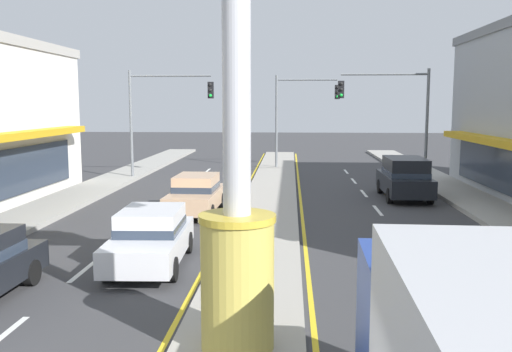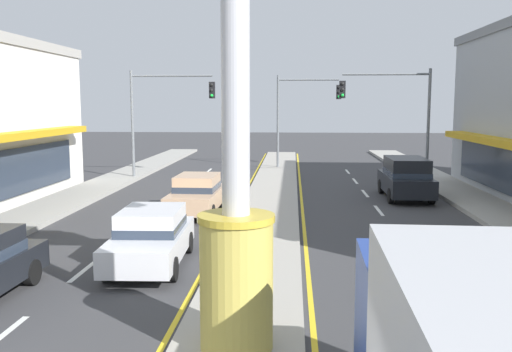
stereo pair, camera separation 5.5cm
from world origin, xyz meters
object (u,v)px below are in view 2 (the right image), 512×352
at_px(sedan_far_right_lane, 197,194).
at_px(suv_far_left_oncoming, 406,177).
at_px(district_sign, 236,112).
at_px(traffic_light_right_side, 396,105).
at_px(traffic_light_median_far, 301,106).
at_px(traffic_light_left_side, 162,105).
at_px(sedan_mid_left_lane, 151,237).

distance_m(sedan_far_right_lane, suv_far_left_oncoming, 9.85).
bearing_deg(suv_far_left_oncoming, sedan_far_right_lane, -155.81).
height_order(district_sign, sedan_far_right_lane, district_sign).
height_order(traffic_light_right_side, traffic_light_median_far, same).
distance_m(traffic_light_median_far, suv_far_left_oncoming, 12.73).
xyz_separation_m(traffic_light_right_side, sedan_far_right_lane, (-9.27, -8.75, -3.46)).
height_order(traffic_light_left_side, suv_far_left_oncoming, traffic_light_left_side).
bearing_deg(suv_far_left_oncoming, traffic_light_median_far, 112.32).
height_order(traffic_light_right_side, sedan_mid_left_lane, traffic_light_right_side).
bearing_deg(sedan_far_right_lane, traffic_light_right_side, 43.34).
relative_size(district_sign, sedan_far_right_lane, 1.90).
xyz_separation_m(traffic_light_left_side, sedan_mid_left_lane, (3.58, -16.95, -3.46)).
xyz_separation_m(traffic_light_left_side, sedan_far_right_lane, (3.59, -9.70, -3.46)).
bearing_deg(traffic_light_right_side, traffic_light_left_side, 175.77).
xyz_separation_m(traffic_light_right_side, sedan_mid_left_lane, (-9.27, -16.00, -3.46)).
bearing_deg(traffic_light_right_side, district_sign, -106.82).
bearing_deg(district_sign, traffic_light_right_side, 73.18).
distance_m(district_sign, sedan_far_right_lane, 13.29).
relative_size(traffic_light_median_far, suv_far_left_oncoming, 1.34).
bearing_deg(sedan_far_right_lane, suv_far_left_oncoming, 24.19).
bearing_deg(suv_far_left_oncoming, district_sign, -110.35).
height_order(district_sign, traffic_light_median_far, district_sign).
xyz_separation_m(district_sign, sedan_far_right_lane, (-2.84, 12.52, -3.42)).
bearing_deg(traffic_light_left_side, sedan_mid_left_lane, -78.06).
height_order(traffic_light_right_side, sedan_far_right_lane, traffic_light_right_side).
bearing_deg(district_sign, traffic_light_median_far, 87.00).
height_order(district_sign, traffic_light_right_side, district_sign).
distance_m(district_sign, suv_far_left_oncoming, 17.95).
distance_m(traffic_light_left_side, sedan_mid_left_lane, 17.66).
bearing_deg(sedan_mid_left_lane, district_sign, -61.65).
relative_size(district_sign, suv_far_left_oncoming, 1.79).
height_order(traffic_light_median_far, suv_far_left_oncoming, traffic_light_median_far).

